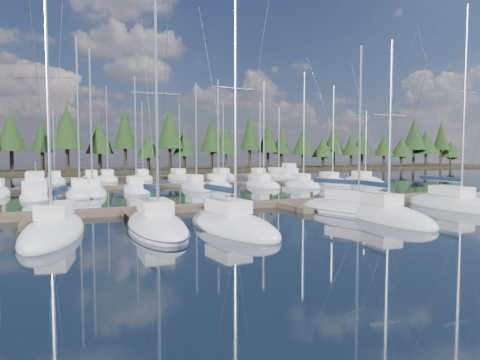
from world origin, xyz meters
name	(u,v)px	position (x,y,z in m)	size (l,w,h in m)	color
ground	(225,193)	(0.00, 30.00, 0.00)	(260.00, 260.00, 0.00)	black
far_shore	(135,170)	(0.00, 90.00, 0.30)	(220.00, 30.00, 0.60)	black
main_dock	(280,204)	(0.00, 17.36, 0.20)	(44.00, 6.13, 0.90)	brown
back_docks	(179,180)	(0.00, 49.58, 0.20)	(50.00, 21.80, 0.40)	brown
front_sailboat_0	(54,231)	(-16.64, 11.05, 0.29)	(4.29, 9.28, 14.66)	silver
front_sailboat_1	(156,226)	(-11.40, 10.52, 0.28)	(3.20, 9.30, 13.66)	silver
front_sailboat_2	(231,225)	(-7.50, 9.06, 0.29)	(4.04, 8.90, 14.17)	silver
front_sailboat_3	(383,215)	(3.05, 8.87, 0.28)	(3.59, 9.62, 12.16)	silver
front_sailboat_4	(352,210)	(2.84, 11.79, 0.27)	(5.56, 9.90, 12.46)	silver
front_sailboat_5	(455,205)	(12.08, 11.08, 0.29)	(3.26, 9.72, 16.20)	silver
back_sailboat_rows	(187,182)	(0.07, 45.10, 0.26)	(48.48, 33.61, 16.48)	silver
motor_yacht_left	(36,193)	(-18.51, 32.11, 0.47)	(2.90, 8.43, 4.19)	silver
motor_yacht_right	(288,175)	(20.37, 52.54, 0.46)	(4.02, 8.58, 4.12)	silver
tree_line	(131,138)	(-2.41, 80.12, 7.51)	(185.01, 11.63, 13.65)	black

